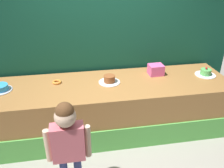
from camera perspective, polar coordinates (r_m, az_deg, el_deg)
ground_plane at (r=3.50m, az=0.94°, el=-15.49°), size 12.00×12.00×0.00m
stage_platform at (r=3.64m, az=-0.46°, el=-5.61°), size 3.59×1.02×0.80m
curtain_backdrop at (r=3.78m, az=-2.05°, el=12.56°), size 4.31×0.08×2.83m
child_figure at (r=2.49m, az=-10.63°, el=-12.98°), size 0.47×0.21×1.21m
pink_box at (r=3.77m, az=10.51°, el=3.42°), size 0.23×0.20×0.16m
donut at (r=3.56m, az=-13.14°, el=0.48°), size 0.13×0.13×0.03m
cake_left at (r=3.59m, az=-25.41°, el=-0.90°), size 0.32×0.32×0.09m
cake_center at (r=3.47m, az=-0.63°, el=1.07°), size 0.32×0.32×0.11m
cake_right at (r=3.98m, az=21.62°, el=2.55°), size 0.32×0.32×0.13m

